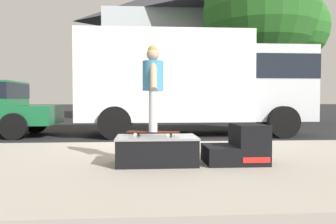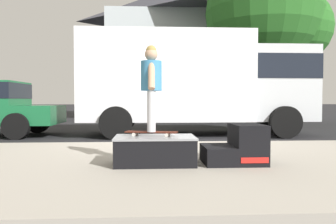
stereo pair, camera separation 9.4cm
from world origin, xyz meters
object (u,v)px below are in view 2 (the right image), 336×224
kicker_ramp (238,147)px  box_truck (197,79)px  skate_box (155,149)px  skateboard (151,132)px  street_tree_main (270,16)px  skater_kid (151,81)px

kicker_ramp → box_truck: bearing=88.5°
skate_box → skateboard: skateboard is taller
skateboard → box_truck: box_truck is taller
kicker_ramp → skateboard: kicker_ramp is taller
box_truck → street_tree_main: bearing=51.6°
skate_box → box_truck: (1.40, 5.40, 1.36)m
skateboard → street_tree_main: street_tree_main is taller
skate_box → street_tree_main: 12.93m
skater_kid → box_truck: bearing=74.8°
kicker_ramp → street_tree_main: (4.33, 10.69, 4.61)m
skateboard → street_tree_main: bearing=62.1°
street_tree_main → box_truck: bearing=-128.4°
kicker_ramp → box_truck: (0.14, 5.40, 1.34)m
skateboard → box_truck: (1.45, 5.35, 1.11)m
skate_box → box_truck: size_ratio=0.17×
skate_box → skateboard: 0.26m
kicker_ramp → box_truck: box_truck is taller
kicker_ramp → skateboard: 1.33m
skateboard → kicker_ramp: bearing=-2.2°
skate_box → box_truck: bearing=75.4°
skate_box → skater_kid: 1.02m
box_truck → kicker_ramp: bearing=-91.5°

